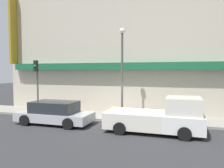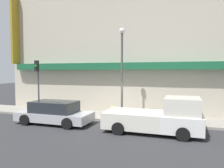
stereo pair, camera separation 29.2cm
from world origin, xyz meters
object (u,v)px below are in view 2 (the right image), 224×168
object	(u,v)px
fire_hydrant	(112,111)
pickup_truck	(159,117)
parked_car	(55,113)
street_lamp	(122,63)
traffic_light	(38,77)

from	to	relation	value
fire_hydrant	pickup_truck	bearing A→B (deg)	-35.22
parked_car	street_lamp	xyz separation A→B (m)	(3.69, 2.09, 3.08)
fire_hydrant	street_lamp	world-z (taller)	street_lamp
street_lamp	traffic_light	distance (m)	6.53
street_lamp	fire_hydrant	bearing A→B (deg)	158.57
pickup_truck	fire_hydrant	bearing A→B (deg)	144.20
parked_car	traffic_light	world-z (taller)	traffic_light
traffic_light	fire_hydrant	bearing A→B (deg)	3.28
pickup_truck	parked_car	bearing A→B (deg)	179.42
pickup_truck	fire_hydrant	size ratio (longest dim) A/B	7.09
pickup_truck	fire_hydrant	distance (m)	4.16
pickup_truck	fire_hydrant	xyz separation A→B (m)	(-3.38, 2.39, -0.32)
pickup_truck	street_lamp	distance (m)	4.45
fire_hydrant	street_lamp	bearing A→B (deg)	-21.43
fire_hydrant	street_lamp	xyz separation A→B (m)	(0.77, -0.30, 3.25)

